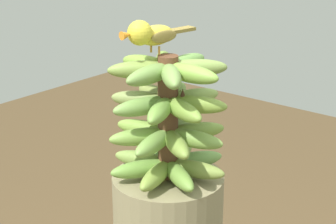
{
  "coord_description": "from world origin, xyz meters",
  "views": [
    {
      "loc": [
        -0.78,
        0.97,
        1.86
      ],
      "look_at": [
        0.0,
        0.0,
        1.42
      ],
      "focal_mm": 60.8,
      "sensor_mm": 36.0,
      "label": 1
    }
  ],
  "objects": [
    {
      "name": "perched_bird",
      "position": [
        0.04,
        0.02,
        1.6
      ],
      "size": [
        0.07,
        0.21,
        0.08
      ],
      "color": "#C68933",
      "rests_on": "banana_bunch"
    },
    {
      "name": "banana_bunch",
      "position": [
        -0.0,
        -0.0,
        1.4
      ],
      "size": [
        0.29,
        0.29,
        0.3
      ],
      "color": "brown",
      "rests_on": "banana_tree"
    }
  ]
}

